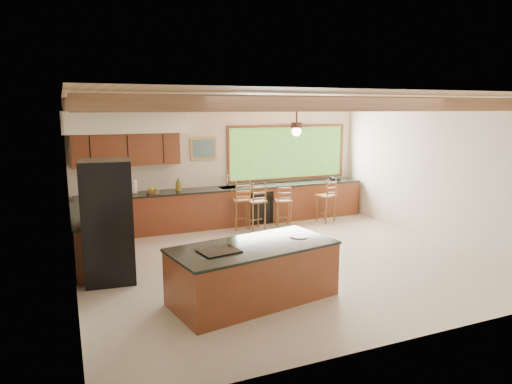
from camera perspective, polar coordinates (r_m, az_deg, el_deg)
name	(u,v)px	position (r m, az deg, el deg)	size (l,w,h in m)	color
ground	(283,261)	(8.61, 3.43, -8.55)	(7.20, 7.20, 0.00)	beige
room_shell	(261,140)	(8.68, 0.66, 6.57)	(7.27, 6.54, 3.02)	beige
counter_run	(202,212)	(10.46, -6.74, -2.52)	(7.12, 3.10, 1.24)	brown
island	(253,272)	(6.80, -0.33, -10.01)	(2.57, 1.54, 0.86)	brown
refrigerator	(108,221)	(7.75, -17.99, -3.51)	(0.85, 0.83, 2.00)	black
bar_stool_a	(242,201)	(10.58, -1.78, -1.10)	(0.45, 0.45, 1.15)	brown
bar_stool_b	(257,202)	(10.49, 0.06, -1.26)	(0.45, 0.45, 1.13)	brown
bar_stool_c	(284,201)	(10.80, 3.56, -1.18)	(0.47, 0.47, 1.06)	brown
bar_stool_d	(327,196)	(11.39, 8.89, -0.55)	(0.49, 0.49, 1.10)	brown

